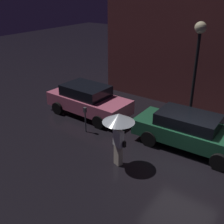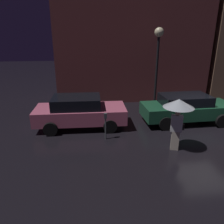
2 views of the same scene
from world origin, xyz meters
name	(u,v)px [view 2 (image 2 of 2)]	position (x,y,z in m)	size (l,w,h in m)	color
ground_plane	(205,132)	(0.00, 0.00, 0.00)	(60.00, 60.00, 0.00)	black
building_facade_left	(132,16)	(-2.28, 6.50, 5.41)	(9.96, 3.00, 10.82)	brown
parked_car_pink	(80,111)	(-5.76, 1.32, 0.79)	(4.33, 1.99, 1.52)	#DB6684
parked_car_green	(187,108)	(-0.41, 1.27, 0.76)	(4.58, 1.91, 1.44)	#1E5638
pedestrian_with_umbrella	(178,109)	(-2.06, -1.37, 1.67)	(1.14, 1.14, 2.05)	beige
parking_meter	(105,123)	(-4.66, -0.18, 0.74)	(0.12, 0.10, 1.18)	#4C5154
street_lamp_near	(158,49)	(-1.34, 3.64, 3.51)	(0.51, 0.51, 4.63)	black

